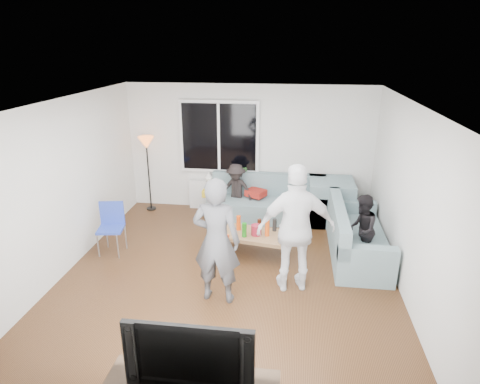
# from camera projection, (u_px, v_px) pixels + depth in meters

# --- Properties ---
(floor) EXTENTS (5.00, 5.50, 0.04)m
(floor) POSITION_uv_depth(u_px,v_px,m) (228.00, 277.00, 6.31)
(floor) COLOR #56351C
(floor) RESTS_ON ground
(ceiling) EXTENTS (5.00, 5.50, 0.04)m
(ceiling) POSITION_uv_depth(u_px,v_px,m) (226.00, 102.00, 5.40)
(ceiling) COLOR white
(ceiling) RESTS_ON ground
(wall_back) EXTENTS (5.00, 0.04, 2.60)m
(wall_back) POSITION_uv_depth(u_px,v_px,m) (249.00, 149.00, 8.43)
(wall_back) COLOR silver
(wall_back) RESTS_ON ground
(wall_front) EXTENTS (5.00, 0.04, 2.60)m
(wall_front) POSITION_uv_depth(u_px,v_px,m) (172.00, 318.00, 3.27)
(wall_front) COLOR silver
(wall_front) RESTS_ON ground
(wall_left) EXTENTS (0.04, 5.50, 2.60)m
(wall_left) POSITION_uv_depth(u_px,v_px,m) (61.00, 188.00, 6.16)
(wall_left) COLOR silver
(wall_left) RESTS_ON ground
(wall_right) EXTENTS (0.04, 5.50, 2.60)m
(wall_right) POSITION_uv_depth(u_px,v_px,m) (412.00, 205.00, 5.54)
(wall_right) COLOR silver
(wall_right) RESTS_ON ground
(window_frame) EXTENTS (1.62, 0.06, 1.47)m
(window_frame) POSITION_uv_depth(u_px,v_px,m) (219.00, 137.00, 8.35)
(window_frame) COLOR white
(window_frame) RESTS_ON wall_back
(window_glass) EXTENTS (1.50, 0.02, 1.35)m
(window_glass) POSITION_uv_depth(u_px,v_px,m) (219.00, 137.00, 8.31)
(window_glass) COLOR black
(window_glass) RESTS_ON window_frame
(window_mullion) EXTENTS (0.05, 0.03, 1.35)m
(window_mullion) POSITION_uv_depth(u_px,v_px,m) (219.00, 137.00, 8.30)
(window_mullion) COLOR white
(window_mullion) RESTS_ON window_frame
(radiator) EXTENTS (1.30, 0.12, 0.62)m
(radiator) POSITION_uv_depth(u_px,v_px,m) (220.00, 195.00, 8.73)
(radiator) COLOR silver
(radiator) RESTS_ON floor
(potted_plant) EXTENTS (0.19, 0.16, 0.34)m
(potted_plant) POSITION_uv_depth(u_px,v_px,m) (243.00, 175.00, 8.48)
(potted_plant) COLOR #2B5E25
(potted_plant) RESTS_ON radiator
(vase) EXTENTS (0.19, 0.19, 0.19)m
(vase) POSITION_uv_depth(u_px,v_px,m) (209.00, 177.00, 8.59)
(vase) COLOR white
(vase) RESTS_ON radiator
(sofa_back_section) EXTENTS (2.30, 0.85, 0.85)m
(sofa_back_section) POSITION_uv_depth(u_px,v_px,m) (267.00, 198.00, 8.22)
(sofa_back_section) COLOR slate
(sofa_back_section) RESTS_ON floor
(sofa_right_section) EXTENTS (2.00, 0.85, 0.85)m
(sofa_right_section) POSITION_uv_depth(u_px,v_px,m) (358.00, 232.00, 6.76)
(sofa_right_section) COLOR slate
(sofa_right_section) RESTS_ON floor
(sofa_corner) EXTENTS (0.85, 0.85, 0.85)m
(sofa_corner) POSITION_uv_depth(u_px,v_px,m) (330.00, 201.00, 8.06)
(sofa_corner) COLOR slate
(sofa_corner) RESTS_ON floor
(cushion_yellow) EXTENTS (0.40, 0.34, 0.14)m
(cushion_yellow) POSITION_uv_depth(u_px,v_px,m) (213.00, 192.00, 8.30)
(cushion_yellow) COLOR gold
(cushion_yellow) RESTS_ON sofa_back_section
(cushion_red) EXTENTS (0.46, 0.44, 0.13)m
(cushion_red) POSITION_uv_depth(u_px,v_px,m) (256.00, 193.00, 8.27)
(cushion_red) COLOR maroon
(cushion_red) RESTS_ON sofa_back_section
(coffee_table) EXTENTS (1.19, 0.78, 0.40)m
(coffee_table) POSITION_uv_depth(u_px,v_px,m) (255.00, 244.00, 6.84)
(coffee_table) COLOR #996E4A
(coffee_table) RESTS_ON floor
(pitcher) EXTENTS (0.17, 0.17, 0.17)m
(pitcher) POSITION_uv_depth(u_px,v_px,m) (256.00, 230.00, 6.70)
(pitcher) COLOR maroon
(pitcher) RESTS_ON coffee_table
(side_chair) EXTENTS (0.47, 0.47, 0.86)m
(side_chair) POSITION_uv_depth(u_px,v_px,m) (111.00, 229.00, 6.85)
(side_chair) COLOR #283FAE
(side_chair) RESTS_ON floor
(floor_lamp) EXTENTS (0.32, 0.32, 1.56)m
(floor_lamp) POSITION_uv_depth(u_px,v_px,m) (149.00, 174.00, 8.54)
(floor_lamp) COLOR orange
(floor_lamp) RESTS_ON floor
(player_left) EXTENTS (0.68, 0.48, 1.77)m
(player_left) POSITION_uv_depth(u_px,v_px,m) (217.00, 241.00, 5.45)
(player_left) COLOR #46464A
(player_left) RESTS_ON floor
(player_right) EXTENTS (1.16, 0.66, 1.86)m
(player_right) POSITION_uv_depth(u_px,v_px,m) (296.00, 229.00, 5.69)
(player_right) COLOR white
(player_right) RESTS_ON floor
(spectator_right) EXTENTS (0.53, 0.63, 1.15)m
(spectator_right) POSITION_uv_depth(u_px,v_px,m) (361.00, 230.00, 6.49)
(spectator_right) COLOR black
(spectator_right) RESTS_ON floor
(spectator_back) EXTENTS (0.78, 0.55, 1.10)m
(spectator_back) POSITION_uv_depth(u_px,v_px,m) (236.00, 191.00, 8.28)
(spectator_back) COLOR black
(spectator_back) RESTS_ON floor
(television) EXTENTS (1.17, 0.15, 0.67)m
(television) POSITION_uv_depth(u_px,v_px,m) (192.00, 348.00, 3.70)
(television) COLOR black
(television) RESTS_ON tv_console
(bottle_d) EXTENTS (0.07, 0.07, 0.28)m
(bottle_d) POSITION_uv_depth(u_px,v_px,m) (267.00, 228.00, 6.65)
(bottle_d) COLOR #E55114
(bottle_d) RESTS_ON coffee_table
(bottle_a) EXTENTS (0.07, 0.07, 0.25)m
(bottle_a) POSITION_uv_depth(u_px,v_px,m) (239.00, 223.00, 6.86)
(bottle_a) COLOR #E7470D
(bottle_a) RESTS_ON coffee_table
(bottle_c) EXTENTS (0.07, 0.07, 0.18)m
(bottle_c) POSITION_uv_depth(u_px,v_px,m) (259.00, 224.00, 6.90)
(bottle_c) COLOR black
(bottle_c) RESTS_ON coffee_table
(bottle_b) EXTENTS (0.08, 0.08, 0.24)m
(bottle_b) POSITION_uv_depth(u_px,v_px,m) (244.00, 230.00, 6.62)
(bottle_b) COLOR #197715
(bottle_b) RESTS_ON coffee_table
(bottle_e) EXTENTS (0.07, 0.07, 0.22)m
(bottle_e) POSITION_uv_depth(u_px,v_px,m) (275.00, 225.00, 6.83)
(bottle_e) COLOR black
(bottle_e) RESTS_ON coffee_table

